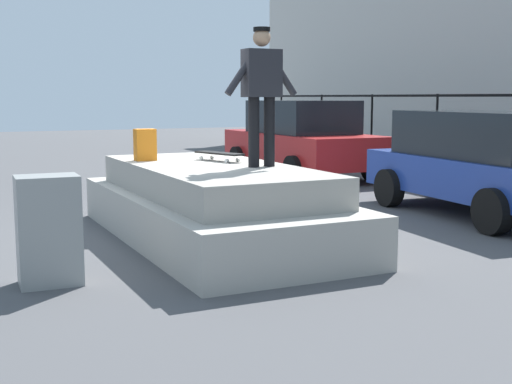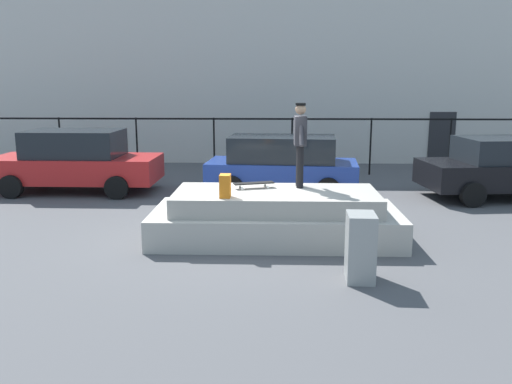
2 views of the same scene
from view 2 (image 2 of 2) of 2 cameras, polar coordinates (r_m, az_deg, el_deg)
The scene contains 11 objects.
ground_plane at distance 11.03m, azimuth -1.85°, elevation -4.82°, with size 60.00×60.00×0.00m, color #4C4C4F.
concrete_ledge at distance 10.84m, azimuth 2.12°, elevation -2.68°, with size 4.93×2.23×0.98m.
skateboarder at distance 11.05m, azimuth 4.71°, elevation 5.69°, with size 0.25×1.01×1.73m.
skateboard at distance 10.99m, azimuth -0.24°, elevation 0.91°, with size 0.85×0.45×0.12m.
backpack at distance 10.12m, azimuth -3.29°, elevation 0.64°, with size 0.28×0.20×0.44m, color orange.
car_red_sedan_near at distance 16.28m, azimuth -18.59°, elevation 3.16°, with size 4.72×2.23×1.77m.
car_blue_hatchback_mid at distance 15.21m, azimuth 2.80°, elevation 3.10°, with size 4.33×2.35×1.63m.
car_black_sedan_far at distance 16.07m, azimuth 24.94°, elevation 2.41°, with size 4.59×2.60×1.65m.
utility_box at distance 8.72m, azimuth 11.03°, elevation -5.78°, with size 0.44×0.60×1.09m, color gray.
fence_row at distance 18.38m, azimuth -0.33°, elevation 6.19°, with size 24.06×0.06×1.93m.
warehouse_building at distance 24.33m, azimuth 0.21°, elevation 12.77°, with size 36.51×7.35×7.20m.
Camera 2 is at (0.70, -10.55, 3.12)m, focal length 37.68 mm.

